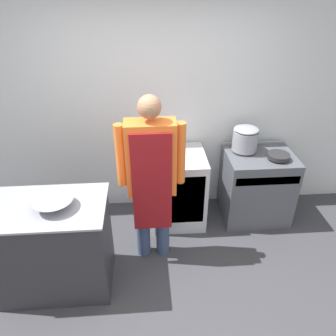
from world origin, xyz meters
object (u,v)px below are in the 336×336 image
mixing_bowl (54,204)px  stock_pot (245,139)px  saute_pan (279,156)px  fridge_unit (178,188)px  stove (256,186)px  person_cook (151,174)px

mixing_bowl → stock_pot: 2.19m
stock_pot → saute_pan: stock_pot is taller
fridge_unit → stock_pot: bearing=7.0°
fridge_unit → stove: bearing=-1.0°
stove → stock_pot: stock_pot is taller
stock_pot → saute_pan: size_ratio=1.18×
person_cook → stock_pot: person_cook is taller
person_cook → saute_pan: (1.43, 0.46, -0.12)m
mixing_bowl → saute_pan: (2.27, 0.81, -0.08)m
stove → person_cook: person_cook is taller
stove → stock_pot: 0.63m
fridge_unit → stock_pot: (0.77, 0.09, 0.58)m
person_cook → stock_pot: (1.10, 0.68, 0.00)m
stove → mixing_bowl: mixing_bowl is taller
person_cook → stock_pot: size_ratio=6.20×
stove → fridge_unit: 0.95m
mixing_bowl → stock_pot: bearing=28.0°
mixing_bowl → saute_pan: 2.41m
mixing_bowl → saute_pan: bearing=19.6°
mixing_bowl → saute_pan: mixing_bowl is taller
stove → fridge_unit: fridge_unit is taller
person_cook → mixing_bowl: bearing=-157.2°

